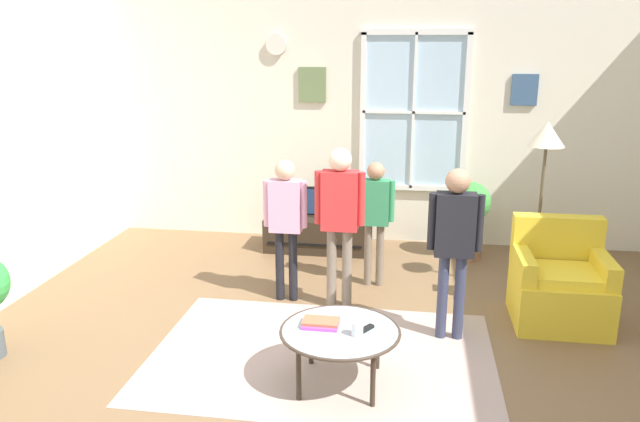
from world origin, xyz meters
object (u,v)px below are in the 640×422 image
Objects in this scene: armchair at (559,285)px; floor_lamp at (545,152)px; person_black_shirt at (455,235)px; person_pink_shirt at (286,214)px; coffee_table at (340,333)px; potted_plant_by_window at (470,212)px; remote_near_books at (366,329)px; person_green_shirt at (375,209)px; cup at (357,329)px; person_red_shirt at (340,210)px; television at (317,202)px; tv_stand at (318,234)px; book_stack at (321,323)px.

floor_lamp is at bearing 100.05° from armchair.
person_black_shirt is 0.86× the size of floor_lamp.
person_pink_shirt is (-2.40, 0.09, 0.50)m from armchair.
armchair is 1.03× the size of coffee_table.
coffee_table is 3.03m from potted_plant_by_window.
armchair reaches higher than remote_near_books.
person_black_shirt is (-0.93, -0.47, 0.56)m from armchair.
person_green_shirt is at bearing 32.03° from person_pink_shirt.
person_green_shirt reaches higher than potted_plant_by_window.
person_red_shirt reaches higher than cup.
cup is 0.11m from remote_near_books.
cup is 0.07× the size of person_pink_shirt.
armchair is (2.33, -1.53, -0.25)m from television.
cup is (0.73, -2.89, 0.27)m from tv_stand.
person_pink_shirt reaches higher than person_green_shirt.
potted_plant_by_window is (0.98, 0.95, -0.25)m from person_green_shirt.
television is 0.30× the size of floor_lamp.
coffee_table is at bearing -19.18° from book_stack.
person_red_shirt is (-0.34, 1.27, 0.49)m from remote_near_books.
person_red_shirt is 1.70× the size of potted_plant_by_window.
person_red_shirt reaches higher than coffee_table.
person_green_shirt is (0.11, 1.87, 0.38)m from coffee_table.
floor_lamp is (0.83, 1.05, 0.49)m from person_black_shirt.
television is 2.55m from floor_lamp.
person_green_shirt is at bearing 160.57° from armchair.
armchair is 2.16m from coffee_table.
potted_plant_by_window is at bearing 66.03° from book_stack.
cup is 1.46m from person_red_shirt.
person_pink_shirt is at bearing 177.91° from armchair.
floor_lamp reaches higher than person_green_shirt.
remote_near_books is (0.78, -2.81, 0.23)m from tv_stand.
person_pink_shirt is at bearing -167.86° from floor_lamp.
floor_lamp reaches higher than remote_near_books.
person_black_shirt reaches higher than person_green_shirt.
armchair is 3.42× the size of book_stack.
person_green_shirt reaches higher than television.
armchair is 8.80× the size of cup.
coffee_table is 3.32× the size of book_stack.
tv_stand is at bearing 126.48° from person_green_shirt.
television is 0.59× the size of coffee_table.
floor_lamp is (1.50, 1.94, 0.91)m from cup.
book_stack is 0.17× the size of person_red_shirt.
television is 0.34× the size of person_red_shirt.
person_black_shirt is at bearing -128.44° from floor_lamp.
coffee_table is 0.98× the size of potted_plant_by_window.
cup is at bearing -75.87° from tv_stand.
person_green_shirt reaches higher than coffee_table.
tv_stand is at bearing 105.94° from person_red_shirt.
coffee_table is 2.67m from floor_lamp.
remote_near_books is at bearing -74.45° from tv_stand.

